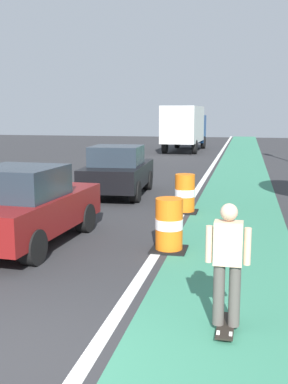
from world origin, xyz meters
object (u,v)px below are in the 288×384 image
at_px(delivery_truck_down_block, 185,126).
at_px(parked_sedan_second, 118,171).
at_px(parked_sedan_nearest, 25,206).
at_px(skateboarder_on_lane, 228,263).
at_px(traffic_barrel_front, 169,225).
at_px(traffic_barrel_mid, 185,194).

bearing_deg(delivery_truck_down_block, parked_sedan_second, -89.59).
bearing_deg(parked_sedan_nearest, skateboarder_on_lane, -36.26).
distance_m(skateboarder_on_lane, delivery_truck_down_block, 28.72).
xyz_separation_m(traffic_barrel_front, traffic_barrel_mid, (-0.16, 3.80, 0.00)).
xyz_separation_m(skateboarder_on_lane, parked_sedan_nearest, (-4.38, 3.21, -0.08)).
xyz_separation_m(parked_sedan_nearest, traffic_barrel_mid, (2.92, 3.99, -0.30)).
relative_size(parked_sedan_second, traffic_barrel_front, 3.85).
height_order(parked_sedan_second, traffic_barrel_front, parked_sedan_second).
bearing_deg(parked_sedan_second, traffic_barrel_mid, -41.79).
distance_m(parked_sedan_second, delivery_truck_down_block, 18.90).
distance_m(skateboarder_on_lane, parked_sedan_nearest, 5.43).
distance_m(parked_sedan_nearest, traffic_barrel_front, 3.10).
distance_m(parked_sedan_nearest, traffic_barrel_mid, 4.95).
bearing_deg(parked_sedan_second, parked_sedan_nearest, -92.97).
distance_m(parked_sedan_second, traffic_barrel_front, 6.72).
relative_size(parked_sedan_nearest, parked_sedan_second, 1.00).
bearing_deg(traffic_barrel_front, skateboarder_on_lane, -69.08).
xyz_separation_m(parked_sedan_second, traffic_barrel_front, (2.75, -6.12, -0.30)).
bearing_deg(traffic_barrel_mid, parked_sedan_nearest, -126.16).
bearing_deg(parked_sedan_second, delivery_truck_down_block, 90.41).
height_order(traffic_barrel_front, delivery_truck_down_block, delivery_truck_down_block).
xyz_separation_m(parked_sedan_second, traffic_barrel_mid, (2.59, -2.32, -0.30)).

